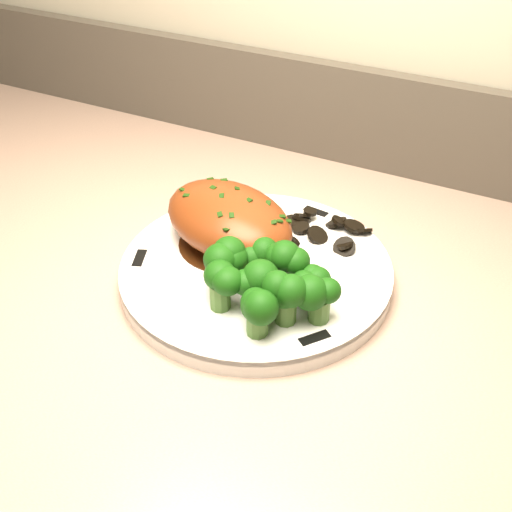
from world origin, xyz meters
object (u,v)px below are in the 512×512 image
at_px(chicken_breast, 230,224).
at_px(broccoli_florets, 269,283).
at_px(counter, 44,472).
at_px(plate, 256,272).

height_order(chicken_breast, broccoli_florets, chicken_breast).
relative_size(counter, chicken_breast, 12.88).
xyz_separation_m(plate, broccoli_florets, (0.04, -0.05, 0.03)).
distance_m(plate, chicken_breast, 0.05).
height_order(counter, broccoli_florets, counter).
bearing_deg(plate, counter, -171.54).
xyz_separation_m(counter, broccoli_florets, (0.38, 0.00, 0.51)).
relative_size(plate, chicken_breast, 1.53).
distance_m(counter, chicken_breast, 0.60).
height_order(counter, plate, counter).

